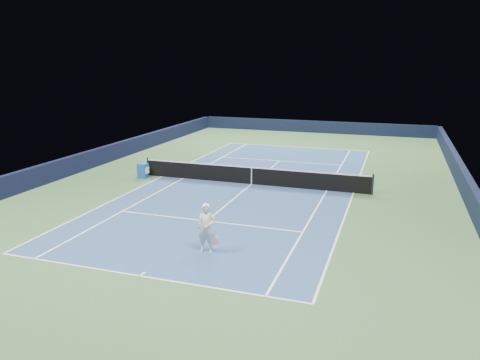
% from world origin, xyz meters
% --- Properties ---
extents(ground, '(40.00, 40.00, 0.00)m').
position_xyz_m(ground, '(0.00, 0.00, 0.00)').
color(ground, '#365C32').
rests_on(ground, ground).
extents(wall_far, '(22.00, 0.35, 1.10)m').
position_xyz_m(wall_far, '(0.00, 19.82, 0.55)').
color(wall_far, black).
rests_on(wall_far, ground).
extents(wall_right, '(0.35, 40.00, 1.10)m').
position_xyz_m(wall_right, '(10.82, 0.00, 0.55)').
color(wall_right, '#111833').
rests_on(wall_right, ground).
extents(wall_left, '(0.35, 40.00, 1.10)m').
position_xyz_m(wall_left, '(-10.82, 0.00, 0.55)').
color(wall_left, black).
rests_on(wall_left, ground).
extents(court_surface, '(10.97, 23.77, 0.01)m').
position_xyz_m(court_surface, '(0.00, 0.00, 0.00)').
color(court_surface, navy).
rests_on(court_surface, ground).
extents(baseline_far, '(10.97, 0.08, 0.00)m').
position_xyz_m(baseline_far, '(0.00, 11.88, 0.01)').
color(baseline_far, white).
rests_on(baseline_far, ground).
extents(baseline_near, '(10.97, 0.08, 0.00)m').
position_xyz_m(baseline_near, '(0.00, -11.88, 0.01)').
color(baseline_near, white).
rests_on(baseline_near, ground).
extents(sideline_doubles_right, '(0.08, 23.77, 0.00)m').
position_xyz_m(sideline_doubles_right, '(5.49, 0.00, 0.01)').
color(sideline_doubles_right, white).
rests_on(sideline_doubles_right, ground).
extents(sideline_doubles_left, '(0.08, 23.77, 0.00)m').
position_xyz_m(sideline_doubles_left, '(-5.49, 0.00, 0.01)').
color(sideline_doubles_left, white).
rests_on(sideline_doubles_left, ground).
extents(sideline_singles_right, '(0.08, 23.77, 0.00)m').
position_xyz_m(sideline_singles_right, '(4.12, 0.00, 0.01)').
color(sideline_singles_right, white).
rests_on(sideline_singles_right, ground).
extents(sideline_singles_left, '(0.08, 23.77, 0.00)m').
position_xyz_m(sideline_singles_left, '(-4.12, 0.00, 0.01)').
color(sideline_singles_left, white).
rests_on(sideline_singles_left, ground).
extents(service_line_far, '(8.23, 0.08, 0.00)m').
position_xyz_m(service_line_far, '(0.00, 6.40, 0.01)').
color(service_line_far, white).
rests_on(service_line_far, ground).
extents(service_line_near, '(8.23, 0.08, 0.00)m').
position_xyz_m(service_line_near, '(0.00, -6.40, 0.01)').
color(service_line_near, white).
rests_on(service_line_near, ground).
extents(center_service_line, '(0.08, 12.80, 0.00)m').
position_xyz_m(center_service_line, '(0.00, 0.00, 0.01)').
color(center_service_line, white).
rests_on(center_service_line, ground).
extents(center_mark_far, '(0.08, 0.30, 0.00)m').
position_xyz_m(center_mark_far, '(0.00, 11.73, 0.01)').
color(center_mark_far, white).
rests_on(center_mark_far, ground).
extents(center_mark_near, '(0.08, 0.30, 0.00)m').
position_xyz_m(center_mark_near, '(0.00, -11.73, 0.01)').
color(center_mark_near, white).
rests_on(center_mark_near, ground).
extents(tennis_net, '(12.90, 0.10, 1.07)m').
position_xyz_m(tennis_net, '(0.00, 0.00, 0.50)').
color(tennis_net, black).
rests_on(tennis_net, ground).
extents(sponsor_cube, '(0.57, 0.47, 0.83)m').
position_xyz_m(sponsor_cube, '(-6.40, -0.59, 0.42)').
color(sponsor_cube, blue).
rests_on(sponsor_cube, ground).
extents(tennis_player, '(0.82, 1.28, 1.77)m').
position_xyz_m(tennis_player, '(1.25, -9.39, 0.89)').
color(tennis_player, white).
rests_on(tennis_player, ground).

